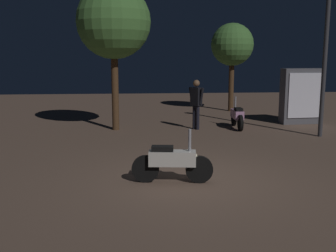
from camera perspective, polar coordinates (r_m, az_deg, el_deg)
ground_plane at (r=8.44m, az=3.78°, el=-7.73°), size 40.00×40.00×0.00m
motorcycle_white_foreground at (r=8.19m, az=0.58°, el=-5.07°), size 1.66×0.42×1.11m
motorcycle_pink_parked_left at (r=14.58m, az=9.77°, el=1.39°), size 0.34×1.66×1.11m
person_rider_beside at (r=14.11m, az=4.02°, el=3.72°), size 0.50×0.56×1.74m
streetlamp_near at (r=13.67m, az=21.64°, el=13.40°), size 0.36×0.36×5.69m
tree_left_bg at (r=19.10m, az=9.09°, el=11.24°), size 1.95×1.95×4.06m
tree_center_bg at (r=14.09m, az=-7.73°, el=14.38°), size 2.52×2.52×4.96m
kiosk_billboard at (r=16.17m, az=18.46°, el=4.04°), size 1.64×0.66×2.10m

